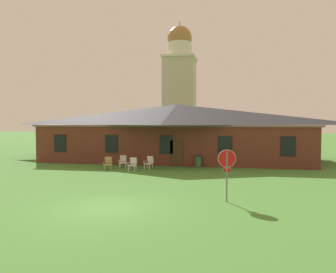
% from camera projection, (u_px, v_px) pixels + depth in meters
% --- Properties ---
extents(ground_plane, '(200.00, 200.00, 0.00)m').
position_uv_depth(ground_plane, '(106.00, 208.00, 13.16)').
color(ground_plane, '#477F33').
extents(brick_building, '(24.52, 10.40, 5.31)m').
position_uv_depth(brick_building, '(176.00, 131.00, 30.74)').
color(brick_building, brown).
rests_on(brick_building, ground).
extents(dome_tower, '(5.18, 5.18, 19.62)m').
position_uv_depth(dome_tower, '(180.00, 88.00, 50.27)').
color(dome_tower, '#BCB29E').
rests_on(dome_tower, ground).
extents(stop_sign, '(0.80, 0.11, 2.36)m').
position_uv_depth(stop_sign, '(227.00, 165.00, 14.20)').
color(stop_sign, slate).
rests_on(stop_sign, ground).
extents(lawn_chair_by_porch, '(0.74, 0.79, 0.96)m').
position_uv_depth(lawn_chair_by_porch, '(108.00, 163.00, 24.01)').
color(lawn_chair_by_porch, tan).
rests_on(lawn_chair_by_porch, ground).
extents(lawn_chair_near_door, '(0.73, 0.77, 0.96)m').
position_uv_depth(lawn_chair_near_door, '(123.00, 161.00, 25.08)').
color(lawn_chair_near_door, silver).
rests_on(lawn_chair_near_door, ground).
extents(lawn_chair_left_end, '(0.65, 0.68, 0.96)m').
position_uv_depth(lawn_chair_left_end, '(133.00, 164.00, 23.59)').
color(lawn_chair_left_end, white).
rests_on(lawn_chair_left_end, ground).
extents(lawn_chair_middle, '(0.74, 0.79, 0.96)m').
position_uv_depth(lawn_chair_middle, '(149.00, 162.00, 24.52)').
color(lawn_chair_middle, white).
rests_on(lawn_chair_middle, ground).
extents(trash_bin, '(0.56, 0.56, 0.98)m').
position_uv_depth(trash_bin, '(198.00, 161.00, 25.15)').
color(trash_bin, '#335638').
rests_on(trash_bin, ground).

